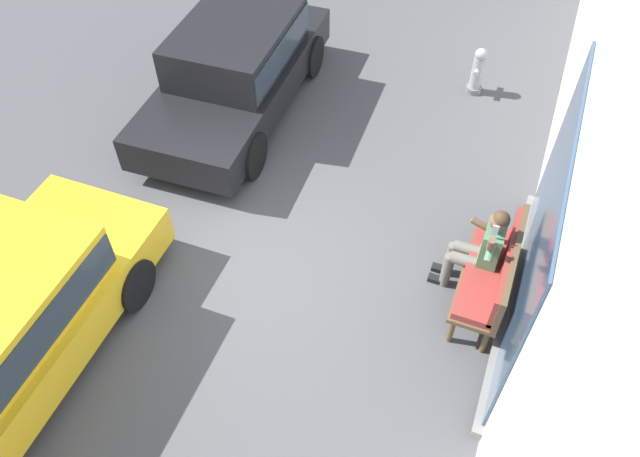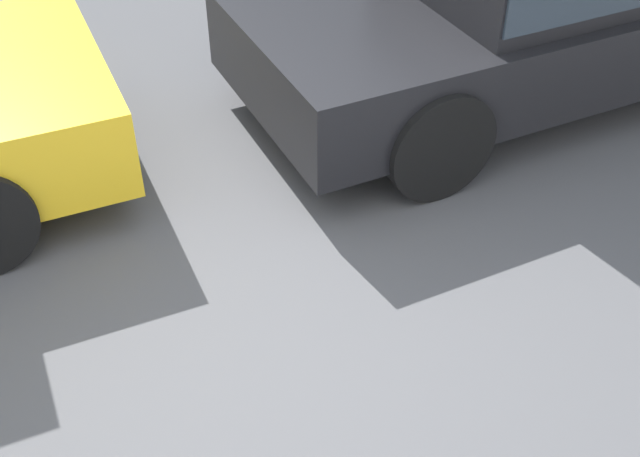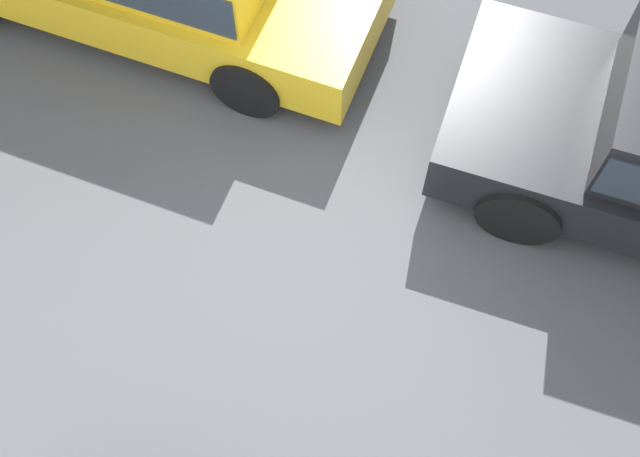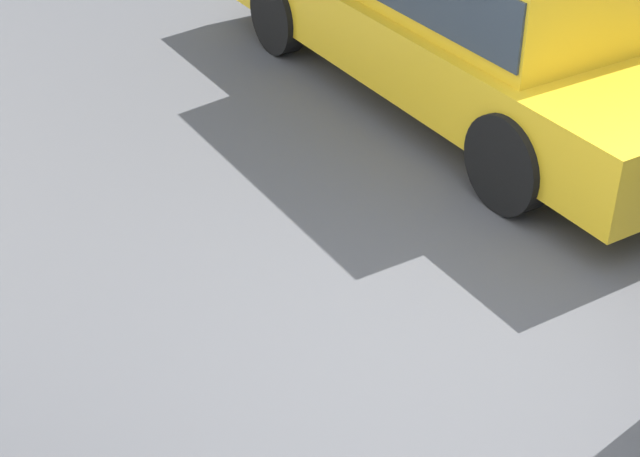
% 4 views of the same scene
% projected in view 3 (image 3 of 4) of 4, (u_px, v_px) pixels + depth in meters
% --- Properties ---
extents(ground_plane, '(60.00, 60.00, 0.00)m').
position_uv_depth(ground_plane, '(311.00, 243.00, 6.73)').
color(ground_plane, '#4C4C4F').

